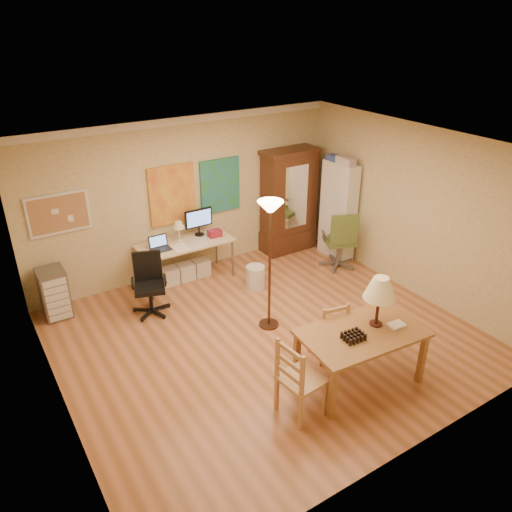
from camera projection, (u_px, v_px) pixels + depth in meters
floor at (266, 337)px, 7.12m from camera, size 5.50×5.50×0.00m
crown_molding at (182, 120)px, 7.80m from camera, size 5.50×0.08×0.12m
corkboard at (59, 214)px, 7.34m from camera, size 0.90×0.04×0.62m
art_panel_left at (172, 195)px, 8.22m from camera, size 0.80×0.04×1.00m
art_panel_right at (220, 186)px, 8.65m from camera, size 0.75×0.04×0.95m
dining_table at (369, 319)px, 5.95m from camera, size 1.54×1.00×1.39m
ladder_chair_back at (329, 331)px, 6.54m from camera, size 0.46×0.45×0.87m
ladder_chair_left at (299, 381)px, 5.58m from camera, size 0.49×0.51×1.00m
torchiere_lamp at (270, 228)px, 6.69m from camera, size 0.35×0.35×1.95m
computer_desk at (187, 256)px, 8.45m from camera, size 1.57×0.69×1.19m
office_chair_black at (151, 297)px, 7.61m from camera, size 0.59×0.59×0.96m
office_chair_green at (339, 252)px, 8.93m from camera, size 0.67×0.67×1.08m
drawer_cart at (54, 293)px, 7.46m from camera, size 0.38×0.46×0.77m
armoire at (289, 208)px, 9.37m from camera, size 1.06×0.50×1.95m
bookshelf at (338, 211)px, 9.08m from camera, size 0.27×0.72×1.80m
wastebin at (255, 277)px, 8.29m from camera, size 0.32×0.32×0.40m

